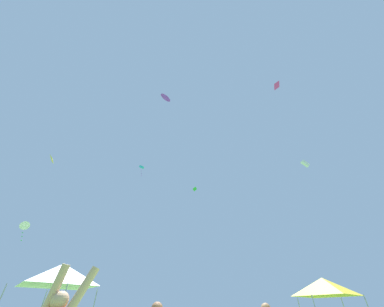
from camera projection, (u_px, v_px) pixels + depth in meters
The scene contains 9 objects.
canopy_tent_yellow at pixel (324, 287), 13.56m from camera, with size 3.08×3.08×3.30m.
canopy_tent_white at pixel (60, 275), 12.16m from camera, with size 3.53×3.53×3.77m.
kite_yellow_diamond at pixel (52, 159), 23.22m from camera, with size 0.85×0.86×0.80m.
kite_green_diamond at pixel (195, 189), 37.25m from camera, with size 0.74×0.87×0.38m.
kite_cyan_box at pixel (142, 167), 25.55m from camera, with size 0.67×0.44×1.36m.
kite_purple_delta at pixel (166, 97), 28.65m from camera, with size 1.77×1.88×1.05m.
kite_white_delta at pixel (25, 226), 17.12m from camera, with size 0.80×0.81×1.45m.
kite_magenta_diamond at pixel (276, 86), 26.15m from camera, with size 0.94×0.98×0.60m.
kite_white_box at pixel (305, 164), 32.63m from camera, with size 1.21×0.63×1.20m.
Camera 1 is at (0.03, -4.63, 1.44)m, focal length 20.28 mm.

